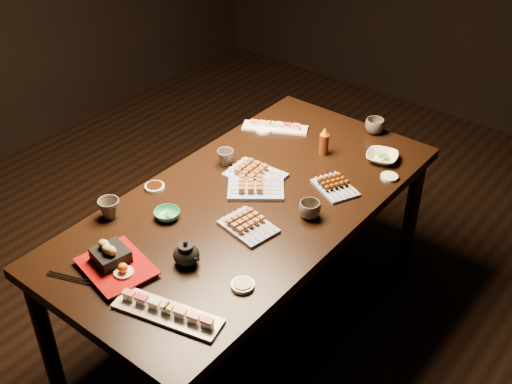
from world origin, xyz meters
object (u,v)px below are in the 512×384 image
(teacup_mid_right, at_px, (310,210))
(edamame_bowl_green, at_px, (167,214))
(edamame_bowl_cream, at_px, (382,157))
(teacup_far_right, at_px, (375,126))
(teapot, at_px, (186,252))
(sushi_platter_far, at_px, (275,125))
(sushi_platter_near, at_px, (167,310))
(yakitori_plate_center, at_px, (256,184))
(teacup_near_left, at_px, (109,209))
(yakitori_plate_left, at_px, (255,171))
(tempura_tray, at_px, (115,260))
(condiment_bottle, at_px, (324,141))
(yakitori_plate_right, at_px, (248,223))
(teacup_far_left, at_px, (225,157))
(dining_table, at_px, (249,267))

(teacup_mid_right, bearing_deg, edamame_bowl_green, -140.72)
(edamame_bowl_cream, relative_size, teacup_mid_right, 1.61)
(teacup_far_right, xyz_separation_m, teapot, (-0.06, -1.29, 0.01))
(sushi_platter_far, xyz_separation_m, teacup_mid_right, (0.55, -0.49, 0.02))
(sushi_platter_near, height_order, sushi_platter_far, sushi_platter_near)
(yakitori_plate_center, height_order, teacup_near_left, teacup_near_left)
(edamame_bowl_green, bearing_deg, yakitori_plate_left, 78.36)
(sushi_platter_far, distance_m, tempura_tray, 1.21)
(condiment_bottle, bearing_deg, yakitori_plate_left, -109.99)
(sushi_platter_near, distance_m, yakitori_plate_right, 0.55)
(yakitori_plate_right, distance_m, condiment_bottle, 0.67)
(teacup_near_left, distance_m, teacup_far_left, 0.61)
(yakitori_plate_right, height_order, yakitori_plate_left, yakitori_plate_left)
(condiment_bottle, bearing_deg, edamame_bowl_cream, 25.64)
(sushi_platter_near, distance_m, teacup_near_left, 0.63)
(yakitori_plate_right, bearing_deg, teacup_far_left, 151.65)
(teacup_near_left, distance_m, teacup_mid_right, 0.82)
(teapot, bearing_deg, teacup_far_right, 90.11)
(edamame_bowl_green, height_order, tempura_tray, tempura_tray)
(teacup_far_right, relative_size, teapot, 0.80)
(dining_table, xyz_separation_m, teacup_far_left, (-0.27, 0.16, 0.41))
(yakitori_plate_right, bearing_deg, condiment_bottle, 107.06)
(edamame_bowl_cream, bearing_deg, tempura_tray, -107.10)
(teacup_near_left, relative_size, condiment_bottle, 0.64)
(dining_table, relative_size, edamame_bowl_green, 16.84)
(dining_table, relative_size, teacup_far_right, 19.03)
(dining_table, distance_m, teacup_near_left, 0.71)
(edamame_bowl_green, bearing_deg, yakitori_plate_right, 26.78)
(yakitori_plate_left, relative_size, teapot, 2.08)
(teapot, bearing_deg, yakitori_plate_left, 107.29)
(yakitori_plate_left, xyz_separation_m, tempura_tray, (-0.02, -0.80, 0.02))
(edamame_bowl_cream, height_order, teacup_mid_right, teacup_mid_right)
(sushi_platter_near, distance_m, edamame_bowl_cream, 1.32)
(teacup_mid_right, xyz_separation_m, condiment_bottle, (-0.23, 0.45, 0.03))
(teacup_mid_right, bearing_deg, tempura_tray, -117.69)
(condiment_bottle, bearing_deg, dining_table, -93.86)
(sushi_platter_near, distance_m, condiment_bottle, 1.21)
(edamame_bowl_green, distance_m, teapot, 0.30)
(teacup_far_left, xyz_separation_m, teacup_far_right, (0.39, 0.68, 0.00))
(yakitori_plate_center, xyz_separation_m, edamame_bowl_green, (-0.16, -0.38, -0.01))
(sushi_platter_far, distance_m, edamame_bowl_green, 0.87)
(teapot, bearing_deg, teacup_far_left, 121.33)
(sushi_platter_near, xyz_separation_m, edamame_bowl_cream, (0.08, 1.32, -0.01))
(teacup_far_left, relative_size, condiment_bottle, 0.56)
(edamame_bowl_green, bearing_deg, condiment_bottle, 74.64)
(edamame_bowl_cream, relative_size, tempura_tray, 0.53)
(edamame_bowl_green, bearing_deg, yakitori_plate_center, 67.32)
(yakitori_plate_center, relative_size, yakitori_plate_right, 1.12)
(sushi_platter_far, relative_size, edamame_bowl_green, 3.06)
(teacup_far_left, height_order, condiment_bottle, condiment_bottle)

